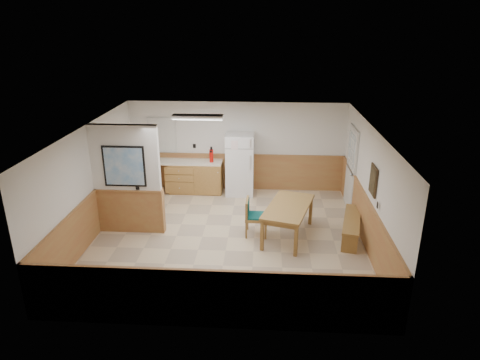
# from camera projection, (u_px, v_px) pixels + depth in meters

# --- Properties ---
(ground) EXTENTS (6.00, 6.00, 0.00)m
(ground) POSITION_uv_depth(u_px,v_px,m) (228.00, 237.00, 9.57)
(ground) COLOR tan
(ground) RESTS_ON ground
(ceiling) EXTENTS (6.00, 6.00, 0.02)m
(ceiling) POSITION_uv_depth(u_px,v_px,m) (227.00, 128.00, 8.69)
(ceiling) COLOR silver
(ceiling) RESTS_ON back_wall
(back_wall) EXTENTS (6.00, 0.02, 2.50)m
(back_wall) POSITION_uv_depth(u_px,v_px,m) (237.00, 147.00, 11.93)
(back_wall) COLOR white
(back_wall) RESTS_ON ground
(right_wall) EXTENTS (0.02, 6.00, 2.50)m
(right_wall) POSITION_uv_depth(u_px,v_px,m) (370.00, 189.00, 8.96)
(right_wall) COLOR white
(right_wall) RESTS_ON ground
(left_wall) EXTENTS (0.02, 6.00, 2.50)m
(left_wall) POSITION_uv_depth(u_px,v_px,m) (90.00, 182.00, 9.30)
(left_wall) COLOR white
(left_wall) RESTS_ON ground
(wainscot_back) EXTENTS (6.00, 0.04, 1.00)m
(wainscot_back) POSITION_uv_depth(u_px,v_px,m) (237.00, 172.00, 12.18)
(wainscot_back) COLOR #9F7A3F
(wainscot_back) RESTS_ON ground
(wainscot_right) EXTENTS (0.04, 6.00, 1.00)m
(wainscot_right) POSITION_uv_depth(u_px,v_px,m) (365.00, 221.00, 9.22)
(wainscot_right) COLOR #9F7A3F
(wainscot_right) RESTS_ON ground
(wainscot_left) EXTENTS (0.04, 6.00, 1.00)m
(wainscot_left) POSITION_uv_depth(u_px,v_px,m) (95.00, 214.00, 9.56)
(wainscot_left) COLOR #9F7A3F
(wainscot_left) RESTS_ON ground
(partition_wall) EXTENTS (1.50, 0.20, 2.50)m
(partition_wall) POSITION_uv_depth(u_px,v_px,m) (127.00, 181.00, 9.45)
(partition_wall) COLOR white
(partition_wall) RESTS_ON ground
(kitchen_counter) EXTENTS (2.20, 0.61, 1.00)m
(kitchen_counter) POSITION_uv_depth(u_px,v_px,m) (193.00, 176.00, 11.98)
(kitchen_counter) COLOR #AE7E3D
(kitchen_counter) RESTS_ON ground
(exterior_door) EXTENTS (0.07, 1.02, 2.15)m
(exterior_door) POSITION_uv_depth(u_px,v_px,m) (351.00, 168.00, 10.80)
(exterior_door) COLOR silver
(exterior_door) RESTS_ON ground
(kitchen_window) EXTENTS (0.80, 0.04, 1.00)m
(kitchen_window) POSITION_uv_depth(u_px,v_px,m) (162.00, 135.00, 11.93)
(kitchen_window) COLOR silver
(kitchen_window) RESTS_ON back_wall
(wall_painting) EXTENTS (0.04, 0.50, 0.60)m
(wall_painting) POSITION_uv_depth(u_px,v_px,m) (373.00, 180.00, 8.57)
(wall_painting) COLOR #372716
(wall_painting) RESTS_ON right_wall
(fluorescent_fixture) EXTENTS (1.20, 0.30, 0.09)m
(fluorescent_fixture) POSITION_uv_depth(u_px,v_px,m) (198.00, 117.00, 9.97)
(fluorescent_fixture) COLOR silver
(fluorescent_fixture) RESTS_ON ceiling
(refrigerator) EXTENTS (0.75, 0.72, 1.70)m
(refrigerator) POSITION_uv_depth(u_px,v_px,m) (240.00, 164.00, 11.72)
(refrigerator) COLOR white
(refrigerator) RESTS_ON ground
(dining_table) EXTENTS (1.28, 1.85, 0.75)m
(dining_table) POSITION_uv_depth(u_px,v_px,m) (288.00, 210.00, 9.40)
(dining_table) COLOR olive
(dining_table) RESTS_ON ground
(dining_bench) EXTENTS (0.69, 1.62, 0.45)m
(dining_bench) POSITION_uv_depth(u_px,v_px,m) (352.00, 223.00, 9.49)
(dining_bench) COLOR olive
(dining_bench) RESTS_ON ground
(dining_chair) EXTENTS (0.69, 0.50, 0.85)m
(dining_chair) POSITION_uv_depth(u_px,v_px,m) (252.00, 214.00, 9.55)
(dining_chair) COLOR olive
(dining_chair) RESTS_ON ground
(fire_extinguisher) EXTENTS (0.12, 0.12, 0.43)m
(fire_extinguisher) POSITION_uv_depth(u_px,v_px,m) (211.00, 155.00, 11.69)
(fire_extinguisher) COLOR red
(fire_extinguisher) RESTS_ON kitchen_counter
(soap_bottle) EXTENTS (0.09, 0.09, 0.24)m
(soap_bottle) POSITION_uv_depth(u_px,v_px,m) (157.00, 157.00, 11.81)
(soap_bottle) COLOR green
(soap_bottle) RESTS_ON kitchen_counter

